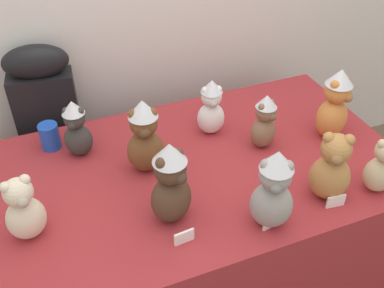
# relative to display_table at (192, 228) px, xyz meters

# --- Properties ---
(display_table) EXTENTS (1.67, 0.95, 0.70)m
(display_table) POSITION_rel_display_table_xyz_m (0.00, 0.00, 0.00)
(display_table) COLOR maroon
(display_table) RESTS_ON ground_plane
(instrument_case) EXTENTS (0.29, 0.16, 1.04)m
(instrument_case) POSITION_rel_display_table_xyz_m (-0.48, 0.60, 0.18)
(instrument_case) COLOR black
(instrument_case) RESTS_ON ground_plane
(teddy_bear_ginger) EXTENTS (0.18, 0.17, 0.32)m
(teddy_bear_ginger) POSITION_rel_display_table_xyz_m (0.63, -0.02, 0.51)
(teddy_bear_ginger) COLOR #D17F3D
(teddy_bear_ginger) RESTS_ON display_table
(teddy_bear_caramel) EXTENTS (0.19, 0.18, 0.28)m
(teddy_bear_caramel) POSITION_rel_display_table_xyz_m (0.40, -0.32, 0.48)
(teddy_bear_caramel) COLOR #B27A42
(teddy_bear_caramel) RESTS_ON display_table
(teddy_bear_cream) EXTENTS (0.15, 0.13, 0.25)m
(teddy_bear_cream) POSITION_rel_display_table_xyz_m (-0.62, -0.11, 0.47)
(teddy_bear_cream) COLOR beige
(teddy_bear_cream) RESTS_ON display_table
(teddy_bear_mocha) EXTENTS (0.14, 0.12, 0.24)m
(teddy_bear_mocha) POSITION_rel_display_table_xyz_m (0.33, 0.03, 0.47)
(teddy_bear_mocha) COLOR #7F6047
(teddy_bear_mocha) RESTS_ON display_table
(teddy_bear_snow) EXTENTS (0.14, 0.12, 0.26)m
(teddy_bear_snow) POSITION_rel_display_table_xyz_m (0.16, 0.19, 0.48)
(teddy_bear_snow) COLOR white
(teddy_bear_snow) RESTS_ON display_table
(teddy_bear_sand) EXTENTS (0.14, 0.13, 0.23)m
(teddy_bear_sand) POSITION_rel_display_table_xyz_m (0.59, -0.36, 0.46)
(teddy_bear_sand) COLOR #CCB78E
(teddy_bear_sand) RESTS_ON display_table
(teddy_bear_chestnut) EXTENTS (0.17, 0.15, 0.32)m
(teddy_bear_chestnut) POSITION_rel_display_table_xyz_m (-0.16, 0.06, 0.51)
(teddy_bear_chestnut) COLOR brown
(teddy_bear_chestnut) RESTS_ON display_table
(teddy_bear_charcoal) EXTENTS (0.14, 0.14, 0.25)m
(teddy_bear_charcoal) POSITION_rel_display_table_xyz_m (-0.39, 0.25, 0.47)
(teddy_bear_charcoal) COLOR #383533
(teddy_bear_charcoal) RESTS_ON display_table
(teddy_bear_cocoa) EXTENTS (0.18, 0.17, 0.32)m
(teddy_bear_cocoa) POSITION_rel_display_table_xyz_m (-0.16, -0.22, 0.51)
(teddy_bear_cocoa) COLOR #4C3323
(teddy_bear_cocoa) RESTS_ON display_table
(teddy_bear_ash) EXTENTS (0.18, 0.17, 0.32)m
(teddy_bear_ash) POSITION_rel_display_table_xyz_m (0.14, -0.36, 0.51)
(teddy_bear_ash) COLOR gray
(teddy_bear_ash) RESTS_ON display_table
(party_cup_blue) EXTENTS (0.08, 0.08, 0.11)m
(party_cup_blue) POSITION_rel_display_table_xyz_m (-0.49, 0.34, 0.41)
(party_cup_blue) COLOR blue
(party_cup_blue) RESTS_ON display_table
(name_card_front_left) EXTENTS (0.07, 0.01, 0.05)m
(name_card_front_left) POSITION_rel_display_table_xyz_m (-0.16, -0.34, 0.38)
(name_card_front_left) COLOR white
(name_card_front_left) RESTS_ON display_table
(name_card_front_middle) EXTENTS (0.07, 0.02, 0.05)m
(name_card_front_middle) POSITION_rel_display_table_xyz_m (0.40, -0.38, 0.38)
(name_card_front_middle) COLOR white
(name_card_front_middle) RESTS_ON display_table
(name_card_front_right) EXTENTS (0.07, 0.02, 0.05)m
(name_card_front_right) POSITION_rel_display_table_xyz_m (0.14, -0.38, 0.38)
(name_card_front_right) COLOR white
(name_card_front_right) RESTS_ON display_table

